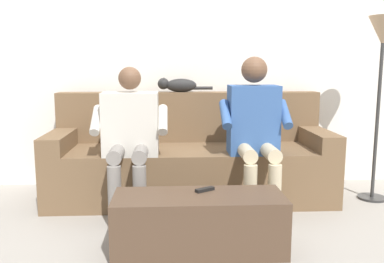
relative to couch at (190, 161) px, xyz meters
The scene contains 9 objects.
ground_plane 0.82m from the couch, 90.00° to the left, with size 8.00×8.00×0.00m, color gray.
back_wall 1.12m from the couch, 90.00° to the right, with size 4.78×0.06×2.68m, color silver.
couch is the anchor object (origin of this frame).
coffee_table 1.13m from the couch, 90.00° to the left, with size 1.08×0.41×0.37m.
person_left_seated 0.74m from the couch, 141.06° to the left, with size 0.55×0.58×1.24m.
person_right_seated 0.71m from the couch, 38.04° to the left, with size 0.59×0.59×1.16m.
cat_on_backrest 0.72m from the couch, 68.30° to the right, with size 0.51×0.12×0.14m.
remote_black 1.04m from the couch, 92.41° to the left, with size 0.13×0.04×0.02m, color black.
floor_lamp 1.89m from the couch, behind, with size 0.25×0.25×1.58m.
Camera 1 is at (0.18, 3.49, 1.18)m, focal length 39.11 mm.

